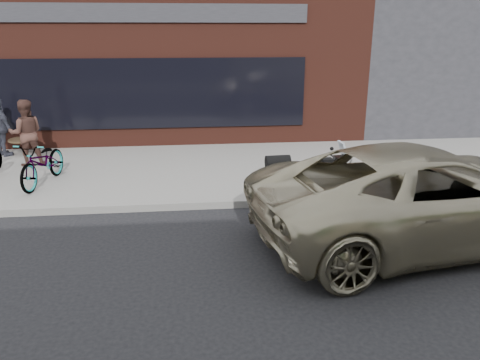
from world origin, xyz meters
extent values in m
plane|color=black|center=(0.00, 0.00, 0.00)|extent=(120.00, 120.00, 0.00)
cube|color=gray|center=(0.00, 7.00, 0.07)|extent=(44.00, 6.00, 0.15)
cube|color=#50231A|center=(-2.00, 14.00, 2.25)|extent=(14.00, 10.00, 4.50)
cube|color=black|center=(-2.00, 8.97, 1.70)|extent=(10.00, 0.08, 2.00)
cube|color=#2B2B30|center=(-2.00, 8.97, 3.90)|extent=(10.00, 0.08, 0.50)
cube|color=#2B2B30|center=(10.00, 14.00, 3.00)|extent=(10.00, 10.00, 6.00)
torus|color=black|center=(1.26, 3.85, 0.33)|extent=(0.67, 0.15, 0.66)
torus|color=black|center=(2.74, 3.95, 0.33)|extent=(0.67, 0.15, 0.66)
cube|color=#B7B7BC|center=(1.95, 3.90, 0.42)|extent=(0.56, 0.33, 0.38)
cube|color=black|center=(2.25, 3.92, 0.81)|extent=(0.51, 0.35, 0.26)
cube|color=black|center=(1.75, 3.88, 0.79)|extent=(0.56, 0.31, 0.12)
cube|color=black|center=(1.41, 3.86, 0.71)|extent=(0.31, 0.24, 0.14)
cube|color=black|center=(2.54, 3.93, 0.94)|extent=(0.19, 0.25, 0.22)
cube|color=silver|center=(2.61, 3.94, 1.19)|extent=(0.16, 0.31, 0.33)
cylinder|color=black|center=(2.47, 3.93, 1.01)|extent=(0.07, 0.69, 0.03)
cube|color=#B7B7BC|center=(1.29, 3.86, 0.85)|extent=(0.30, 0.31, 0.03)
cube|color=gray|center=(1.34, 3.60, 0.61)|extent=(0.43, 0.20, 0.40)
cylinder|color=black|center=(1.29, 3.86, 0.99)|extent=(0.49, 0.31, 0.28)
cylinder|color=#B7B7BC|center=(1.55, 4.03, 0.35)|extent=(0.55, 0.11, 0.19)
imported|color=#B4AB8C|center=(3.50, 2.18, 0.82)|extent=(6.27, 3.64, 1.64)
imported|color=gray|center=(-3.68, 5.59, 0.65)|extent=(1.00, 1.99, 1.00)
cylinder|color=black|center=(-5.00, 8.35, 0.35)|extent=(0.07, 0.07, 0.40)
cylinder|color=#43321F|center=(-5.00, 8.35, 0.57)|extent=(0.77, 0.77, 0.04)
imported|color=#52342C|center=(-4.50, 7.21, 0.99)|extent=(0.95, 0.83, 1.68)
imported|color=#3B3D4B|center=(-5.50, 8.25, 0.95)|extent=(0.96, 0.92, 1.60)
camera|label=1|loc=(-0.39, -4.82, 3.47)|focal=35.00mm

